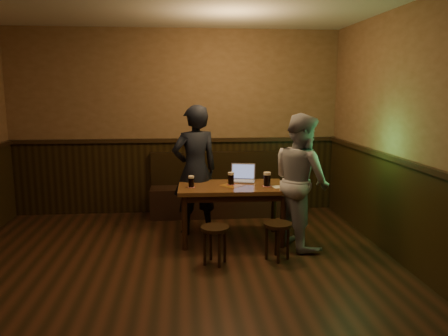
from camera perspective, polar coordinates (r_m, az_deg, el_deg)
room at (r=4.03m, az=-6.64°, el=0.20°), size 5.04×6.04×2.84m
bench at (r=6.71m, az=-0.11°, el=-3.47°), size 2.20×0.50×0.95m
pub_table at (r=5.48m, az=1.06°, el=-3.25°), size 1.36×0.80×0.72m
stool_left at (r=4.82m, az=-1.21°, el=-8.63°), size 0.40×0.40×0.43m
stool_right at (r=4.97m, az=7.01°, el=-8.08°), size 0.35×0.35×0.43m
pint_left at (r=5.36m, az=-4.31°, el=-1.77°), size 0.09×0.09×0.14m
pint_mid at (r=5.49m, az=0.92°, el=-1.37°), size 0.10×0.10×0.16m
pint_right at (r=5.42m, az=5.65°, el=-1.46°), size 0.12×0.12×0.18m
laptop at (r=5.71m, az=2.45°, el=-1.16°), size 0.37×0.32×0.22m
menu at (r=5.43m, az=7.50°, el=-2.43°), size 0.24×0.18×0.00m
person_suit at (r=5.75m, az=-3.80°, el=-0.27°), size 0.72×0.59×1.71m
person_grey at (r=5.35m, az=10.02°, el=-1.63°), size 0.82×0.93×1.62m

